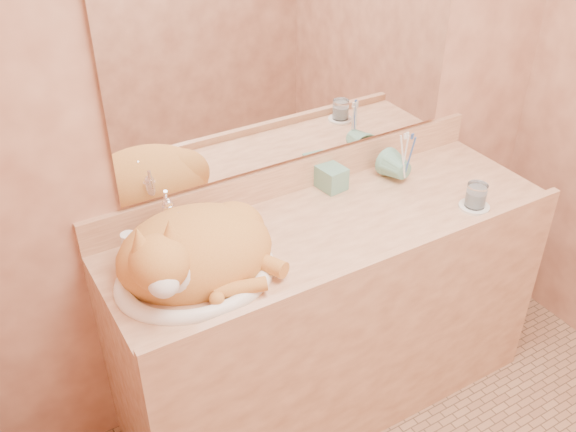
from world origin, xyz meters
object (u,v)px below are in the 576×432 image
vanity_counter (330,316)px  toothbrush_cup (405,173)px  soap_dispenser (341,171)px  sink_basin (195,257)px  water_glass (476,195)px  cat (192,250)px

vanity_counter → toothbrush_cup: (0.37, 0.09, 0.48)m
vanity_counter → soap_dispenser: size_ratio=8.22×
sink_basin → water_glass: size_ratio=5.78×
sink_basin → soap_dispenser: bearing=1.1°
water_glass → sink_basin: bearing=171.7°
vanity_counter → toothbrush_cup: bearing=13.0°
toothbrush_cup → vanity_counter: bearing=-167.0°
soap_dispenser → water_glass: soap_dispenser is taller
cat → vanity_counter: bearing=5.8°
sink_basin → toothbrush_cup: 0.90m
sink_basin → cat: bearing=72.0°
toothbrush_cup → sink_basin: bearing=-173.3°
water_glass → vanity_counter: bearing=161.0°
vanity_counter → toothbrush_cup: 0.61m
water_glass → toothbrush_cup: bearing=114.4°
toothbrush_cup → water_glass: (0.11, -0.25, 0.00)m
vanity_counter → cat: size_ratio=3.25×
vanity_counter → water_glass: (0.48, -0.17, 0.48)m
soap_dispenser → toothbrush_cup: soap_dispenser is taller
sink_basin → cat: size_ratio=1.00×
cat → water_glass: size_ratio=5.76×
vanity_counter → soap_dispenser: 0.56m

